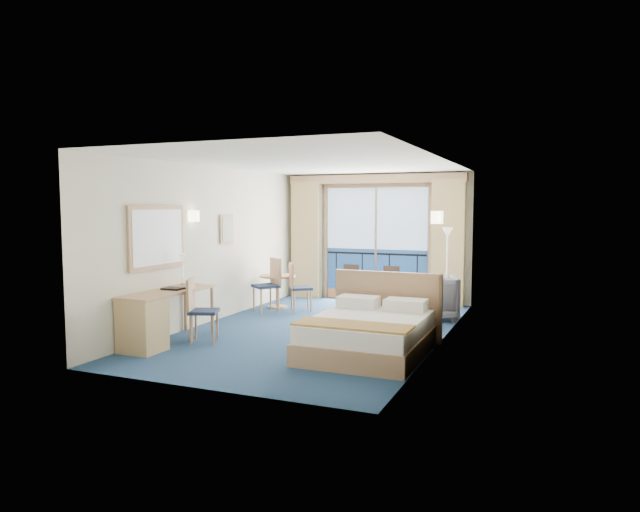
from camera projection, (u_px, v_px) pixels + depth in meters
The scene contains 22 objects.
floor at pixel (318, 330), 9.28m from camera, with size 6.50×6.50×0.00m, color navy.
room_walls at pixel (317, 221), 9.12m from camera, with size 4.04×6.54×2.72m.
balcony_door at pixel (376, 247), 12.14m from camera, with size 2.36×0.03×2.52m.
curtain_left at pixel (307, 240), 12.58m from camera, with size 0.65×0.22×2.55m, color tan.
curtain_right at pixel (448, 243), 11.40m from camera, with size 0.65×0.22×2.55m, color tan.
pelmet at pixel (375, 179), 11.90m from camera, with size 3.80×0.25×0.18m, color #A77E5B.
mirror at pixel (157, 237), 8.51m from camera, with size 0.05×1.25×0.95m.
wall_print at pixel (227, 229), 10.30m from camera, with size 0.04×0.42×0.52m.
sconce_left at pixel (194, 216), 9.30m from camera, with size 0.18×0.18×0.18m, color #FFECB2.
sconce_right at pixel (437, 217), 8.24m from camera, with size 0.18×0.18×0.18m, color #FFECB2.
bed at pixel (369, 333), 7.76m from camera, with size 1.64×1.95×1.03m.
nightstand at pixel (428, 324), 8.61m from camera, with size 0.37×0.35×0.48m, color tan.
phone at pixel (429, 304), 8.63m from camera, with size 0.19×0.15×0.08m, color white.
armchair at pixel (433, 297), 10.18m from camera, with size 0.84×0.87×0.79m, color #4B4E5B.
floor_lamp at pixel (447, 248), 10.90m from camera, with size 0.22×0.22×1.61m.
desk at pixel (148, 319), 7.98m from camera, with size 0.57×1.66×0.78m.
desk_chair at pixel (198, 306), 8.44m from camera, with size 0.54×0.53×0.95m.
folder at pixel (173, 289), 8.46m from camera, with size 0.30×0.22×0.03m, color black.
desk_lamp at pixel (182, 263), 8.85m from camera, with size 0.13×0.13×0.48m.
round_table at pixel (277, 283), 11.33m from camera, with size 0.72×0.72×0.65m.
table_chair_a at pixel (297, 284), 10.91m from camera, with size 0.56×0.56×0.93m.
table_chair_b at pixel (270, 281), 10.93m from camera, with size 0.62×0.62×1.02m.
Camera 1 is at (3.54, -8.42, 2.01)m, focal length 32.00 mm.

